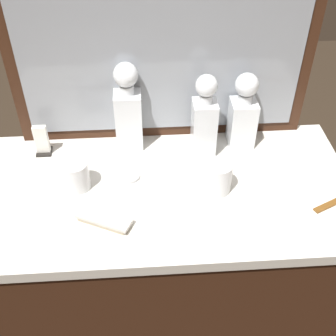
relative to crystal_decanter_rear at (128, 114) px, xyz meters
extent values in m
plane|color=#2D2319|center=(0.12, -0.23, -1.06)|extent=(6.00, 6.00, 0.00)
cube|color=#381E11|center=(0.12, -0.23, -0.61)|extent=(1.15, 0.59, 0.90)
cube|color=silver|center=(0.12, -0.23, -0.15)|extent=(1.19, 0.61, 0.04)
cube|color=#381E11|center=(0.12, 0.05, 0.17)|extent=(1.00, 0.03, 0.59)
cube|color=gray|center=(0.12, 0.04, 0.17)|extent=(0.92, 0.01, 0.51)
cube|color=white|center=(0.00, 0.00, -0.02)|extent=(0.09, 0.09, 0.21)
cube|color=#8C4C14|center=(0.00, 0.00, -0.06)|extent=(0.08, 0.08, 0.14)
cylinder|color=white|center=(0.00, 0.00, 0.10)|extent=(0.05, 0.05, 0.03)
sphere|color=white|center=(0.00, 0.00, 0.15)|extent=(0.08, 0.08, 0.08)
cube|color=white|center=(0.39, -0.02, -0.04)|extent=(0.09, 0.09, 0.17)
cube|color=#8C4C14|center=(0.39, -0.02, -0.06)|extent=(0.07, 0.07, 0.13)
cylinder|color=white|center=(0.39, -0.02, 0.06)|extent=(0.05, 0.05, 0.03)
sphere|color=white|center=(0.39, -0.02, 0.11)|extent=(0.08, 0.08, 0.08)
cube|color=white|center=(0.25, -0.06, -0.03)|extent=(0.08, 0.08, 0.20)
cube|color=#8C4C14|center=(0.25, -0.06, -0.05)|extent=(0.07, 0.07, 0.15)
cylinder|color=white|center=(0.25, -0.06, 0.09)|extent=(0.04, 0.04, 0.03)
sphere|color=white|center=(0.25, -0.06, 0.13)|extent=(0.07, 0.07, 0.07)
cylinder|color=white|center=(-0.17, -0.21, -0.08)|extent=(0.08, 0.08, 0.10)
cylinder|color=silver|center=(-0.17, -0.21, -0.12)|extent=(0.08, 0.08, 0.01)
cylinder|color=white|center=(0.27, -0.26, -0.07)|extent=(0.08, 0.08, 0.10)
cylinder|color=silver|center=(0.27, -0.26, -0.12)|extent=(0.08, 0.08, 0.01)
cube|color=#B7A88C|center=(-0.08, -0.37, -0.12)|extent=(0.16, 0.11, 0.01)
cube|color=beige|center=(-0.08, -0.37, -0.11)|extent=(0.17, 0.12, 0.01)
cylinder|color=silver|center=(0.00, -0.18, -0.12)|extent=(0.06, 0.06, 0.01)
cube|color=brown|center=(0.60, -0.35, -0.12)|extent=(0.12, 0.07, 0.01)
cube|color=black|center=(-0.30, -0.03, -0.12)|extent=(0.05, 0.05, 0.01)
cube|color=white|center=(-0.30, -0.03, -0.07)|extent=(0.05, 0.02, 0.11)
camera|label=1|loc=(0.05, -1.23, 0.82)|focal=46.48mm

